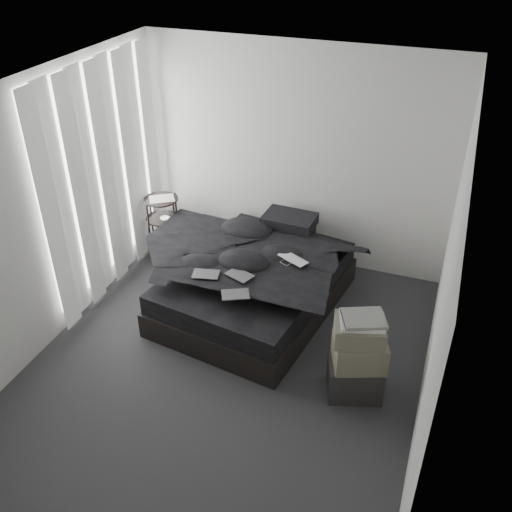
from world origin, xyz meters
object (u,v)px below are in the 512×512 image
(bed, at_px, (255,295))
(box_lower, at_px, (355,377))
(side_stand, at_px, (164,227))
(laptop, at_px, (290,255))

(bed, relative_size, box_lower, 4.34)
(bed, xyz_separation_m, side_stand, (-1.44, 0.64, 0.24))
(laptop, height_order, box_lower, laptop)
(bed, distance_m, side_stand, 1.59)
(side_stand, xyz_separation_m, box_lower, (2.73, -1.53, -0.20))
(bed, distance_m, box_lower, 1.57)
(box_lower, bearing_deg, laptop, 135.85)
(box_lower, bearing_deg, side_stand, 150.74)
(side_stand, relative_size, box_lower, 1.60)
(bed, bearing_deg, laptop, 7.50)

